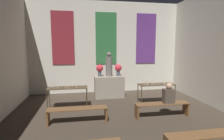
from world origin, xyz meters
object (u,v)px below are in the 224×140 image
Objects in this scene: pew_back_right at (162,107)px; pew_back_left at (78,112)px; altar at (109,86)px; flower_vase_right at (118,69)px; flower_vase_left at (100,69)px; candle_rack_right at (156,86)px; person_seated at (169,94)px; candle_rack_left at (67,90)px; statue at (109,65)px; pew_third_right at (205,139)px.

pew_back_left is at bearing 180.00° from pew_back_right.
flower_vase_right is (0.43, 0.00, 0.82)m from altar.
candle_rack_right is at bearing -29.43° from flower_vase_left.
person_seated is at bearing 0.00° from pew_back_right.
pew_back_left is at bearing -73.82° from candle_rack_left.
statue reaches higher than altar.
flower_vase_right reaches higher than candle_rack_right.
candle_rack_right is (3.54, -0.00, 0.00)m from candle_rack_left.
flower_vase_left reaches higher than pew_back_left.
pew_back_right is at bearing -105.81° from candle_rack_right.
flower_vase_left is 3.32m from pew_back_right.
altar is at bearing 0.00° from flower_vase_left.
person_seated is (1.16, -2.61, -0.55)m from flower_vase_right.
flower_vase_right is 2.91m from person_seated.
candle_rack_left is at bearing 106.18° from pew_back_left.
pew_back_left is at bearing -124.64° from flower_vase_right.
flower_vase_left is at bearing 111.05° from pew_third_right.
candle_rack_left is 1.00× the size of candle_rack_right.
flower_vase_left is 0.37× the size of candle_rack_right.
pew_third_right is at bearing -73.65° from altar.
pew_third_right is at bearing -37.05° from pew_back_left.
candle_rack_left is at bearing -145.19° from statue.
candle_rack_left reaches higher than pew_back_left.
person_seated is (0.21, 2.07, 0.43)m from pew_third_right.
candle_rack_right is 3.44m from pew_back_left.
person_seated is (2.96, 0.00, 0.43)m from pew_back_left.
person_seated is (3.36, -1.38, 0.05)m from candle_rack_left.
pew_back_right is at bearing 0.00° from pew_back_left.
person_seated reaches higher than candle_rack_right.
flower_vase_left is 3.34m from person_seated.
flower_vase_left is 0.30× the size of pew_back_left.
person_seated is (2.02, -2.61, -0.55)m from flower_vase_left.
candle_rack_left is (-2.20, -1.23, -0.60)m from flower_vase_right.
flower_vase_right reaches higher than pew_back_left.
pew_third_right is (-0.39, -3.45, -0.38)m from candle_rack_right.
candle_rack_right reaches higher than pew_back_left.
pew_back_left is 1.00× the size of pew_back_right.
pew_third_right is (3.15, -3.45, -0.38)m from candle_rack_left.
flower_vase_left is 5.11m from pew_third_right.
pew_back_left is (-1.80, -2.61, -0.98)m from flower_vase_right.
flower_vase_right is 1.92m from candle_rack_right.
flower_vase_right is 0.37× the size of candle_rack_left.
statue reaches higher than candle_rack_left.
flower_vase_right is 2.59m from candle_rack_left.
flower_vase_right is at bearing 137.16° from candle_rack_right.
pew_back_right is (3.15, -1.38, -0.38)m from candle_rack_left.
person_seated is at bearing -66.05° from flower_vase_right.
pew_back_right is (0.94, -2.61, -0.98)m from flower_vase_right.
candle_rack_right is 3.49m from pew_third_right.
pew_back_left is at bearing -117.77° from statue.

